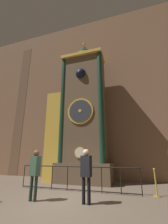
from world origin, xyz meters
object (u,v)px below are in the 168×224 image
object	(u,v)px
stanchion_post	(156,187)
visitor_far	(86,170)
visitor_near	(35,169)
clock_tower	(79,115)

from	to	relation	value
stanchion_post	visitor_far	bearing A→B (deg)	-143.01
visitor_near	visitor_far	size ratio (longest dim) A/B	0.99
visitor_far	stanchion_post	distance (m)	2.96
visitor_far	clock_tower	bearing A→B (deg)	121.24
clock_tower	visitor_far	world-z (taller)	clock_tower
visitor_far	stanchion_post	world-z (taller)	visitor_far
clock_tower	visitor_near	bearing A→B (deg)	-94.46
visitor_near	stanchion_post	bearing A→B (deg)	40.06
visitor_far	stanchion_post	bearing A→B (deg)	44.86
visitor_far	stanchion_post	size ratio (longest dim) A/B	1.68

